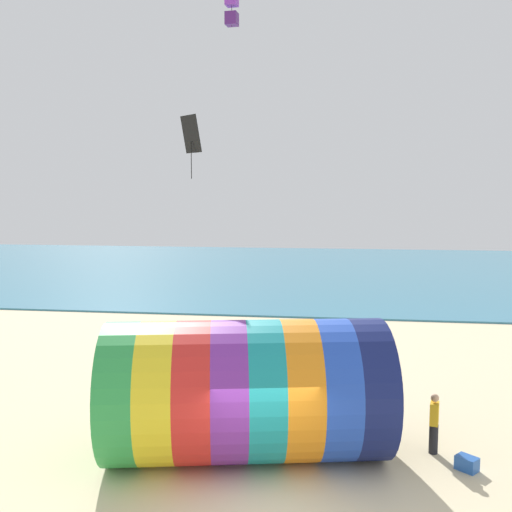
% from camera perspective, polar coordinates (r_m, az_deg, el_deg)
% --- Properties ---
extents(ground_plane, '(120.00, 120.00, 0.00)m').
position_cam_1_polar(ground_plane, '(13.90, 0.53, -24.00)').
color(ground_plane, beige).
extents(sea, '(120.00, 40.00, 0.10)m').
position_cam_1_polar(sea, '(52.04, 5.87, -1.41)').
color(sea, teal).
rests_on(sea, ground).
extents(giant_inflatable_tube, '(7.86, 5.01, 3.69)m').
position_cam_1_polar(giant_inflatable_tube, '(15.43, -0.90, -13.27)').
color(giant_inflatable_tube, green).
rests_on(giant_inflatable_tube, ground).
extents(kite_handler, '(0.30, 0.40, 1.65)m').
position_cam_1_polar(kite_handler, '(16.71, 17.38, -15.66)').
color(kite_handler, black).
rests_on(kite_handler, ground).
extents(kite_purple_box, '(0.52, 0.52, 1.35)m').
position_cam_1_polar(kite_purple_box, '(24.86, -2.44, 23.44)').
color(kite_purple_box, purple).
extents(kite_black_diamond, '(0.99, 0.91, 2.53)m').
position_cam_1_polar(kite_black_diamond, '(23.59, -6.52, 11.96)').
color(kite_black_diamond, black).
extents(bystander_mid_beach, '(0.40, 0.42, 1.62)m').
position_cam_1_polar(bystander_mid_beach, '(20.92, -7.16, -10.97)').
color(bystander_mid_beach, black).
rests_on(bystander_mid_beach, ground).
extents(cooler_box, '(0.63, 0.61, 0.36)m').
position_cam_1_polar(cooler_box, '(16.31, 20.34, -18.88)').
color(cooler_box, '#2659B2').
rests_on(cooler_box, ground).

